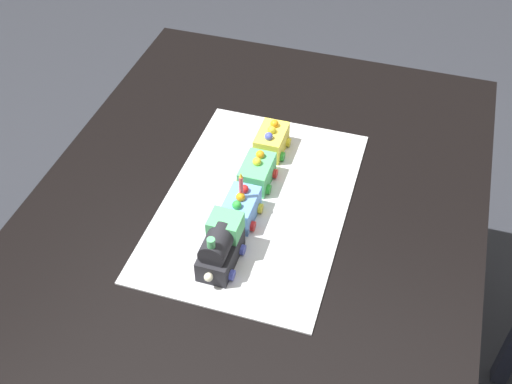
{
  "coord_description": "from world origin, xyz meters",
  "views": [
    {
      "loc": [
        -0.9,
        -0.29,
        1.74
      ],
      "look_at": [
        0.05,
        0.0,
        0.77
      ],
      "focal_mm": 44.23,
      "sensor_mm": 36.0,
      "label": 1
    }
  ],
  "objects_px": {
    "birthday_candle": "(240,184)",
    "cake_locomotive": "(220,246)",
    "cake_car_gondola_sky_blue": "(241,208)",
    "cake_car_hopper_lemon": "(271,141)",
    "dining_table": "(250,250)",
    "cake_car_tanker_mint_green": "(257,172)"
  },
  "relations": [
    {
      "from": "cake_locomotive",
      "to": "dining_table",
      "type": "bearing_deg",
      "value": -7.33
    },
    {
      "from": "cake_car_gondola_sky_blue",
      "to": "cake_car_hopper_lemon",
      "type": "relative_size",
      "value": 1.0
    },
    {
      "from": "dining_table",
      "to": "cake_car_hopper_lemon",
      "type": "xyz_separation_m",
      "value": [
        0.23,
        0.02,
        0.14
      ]
    },
    {
      "from": "cake_locomotive",
      "to": "cake_car_tanker_mint_green",
      "type": "bearing_deg",
      "value": 0.0
    },
    {
      "from": "cake_locomotive",
      "to": "cake_car_gondola_sky_blue",
      "type": "distance_m",
      "value": 0.13
    },
    {
      "from": "cake_locomotive",
      "to": "cake_car_gondola_sky_blue",
      "type": "height_order",
      "value": "cake_locomotive"
    },
    {
      "from": "cake_car_hopper_lemon",
      "to": "birthday_candle",
      "type": "distance_m",
      "value": 0.24
    },
    {
      "from": "dining_table",
      "to": "cake_car_tanker_mint_green",
      "type": "xyz_separation_m",
      "value": [
        0.11,
        0.02,
        0.14
      ]
    },
    {
      "from": "cake_car_gondola_sky_blue",
      "to": "cake_car_tanker_mint_green",
      "type": "distance_m",
      "value": 0.12
    },
    {
      "from": "cake_locomotive",
      "to": "birthday_candle",
      "type": "bearing_deg",
      "value": 0.0
    },
    {
      "from": "birthday_candle",
      "to": "cake_car_gondola_sky_blue",
      "type": "bearing_deg",
      "value": 180.0
    },
    {
      "from": "cake_car_tanker_mint_green",
      "to": "dining_table",
      "type": "bearing_deg",
      "value": -171.3
    },
    {
      "from": "dining_table",
      "to": "cake_car_gondola_sky_blue",
      "type": "bearing_deg",
      "value": 107.52
    },
    {
      "from": "cake_car_hopper_lemon",
      "to": "birthday_candle",
      "type": "height_order",
      "value": "birthday_candle"
    },
    {
      "from": "cake_car_gondola_sky_blue",
      "to": "cake_car_hopper_lemon",
      "type": "bearing_deg",
      "value": 0.0
    },
    {
      "from": "cake_car_tanker_mint_green",
      "to": "cake_car_gondola_sky_blue",
      "type": "bearing_deg",
      "value": 180.0
    },
    {
      "from": "dining_table",
      "to": "birthday_candle",
      "type": "relative_size",
      "value": 25.91
    },
    {
      "from": "cake_car_hopper_lemon",
      "to": "birthday_candle",
      "type": "bearing_deg",
      "value": -180.0
    },
    {
      "from": "birthday_candle",
      "to": "cake_locomotive",
      "type": "bearing_deg",
      "value": 180.0
    },
    {
      "from": "dining_table",
      "to": "cake_car_gondola_sky_blue",
      "type": "height_order",
      "value": "cake_car_gondola_sky_blue"
    },
    {
      "from": "cake_car_hopper_lemon",
      "to": "birthday_candle",
      "type": "relative_size",
      "value": 1.85
    },
    {
      "from": "cake_locomotive",
      "to": "cake_car_hopper_lemon",
      "type": "height_order",
      "value": "cake_locomotive"
    }
  ]
}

